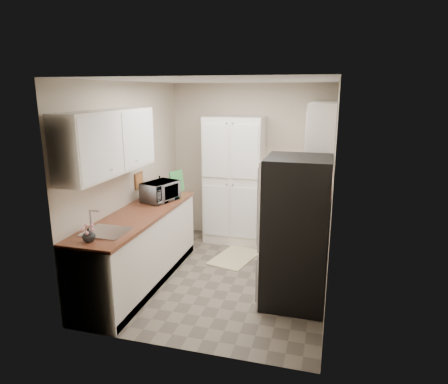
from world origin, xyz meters
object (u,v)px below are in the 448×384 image
Objects in this scene: microwave at (160,191)px; toaster_oven at (316,183)px; refrigerator at (296,232)px; pantry_cabinet at (234,181)px; electric_range at (303,239)px; wine_bottle at (160,187)px.

toaster_oven is (2.01, 1.11, -0.01)m from microwave.
pantry_cabinet is at bearing 123.46° from refrigerator.
electric_range is 1.05m from toaster_oven.
pantry_cabinet is 1.58m from electric_range.
pantry_cabinet is at bearing 158.87° from toaster_oven.
electric_range is at bearing -65.87° from microwave.
pantry_cabinet is 1.38m from microwave.
electric_range is at bearing -38.22° from pantry_cabinet.
microwave reaches higher than electric_range.
pantry_cabinet is 1.18× the size of refrigerator.
microwave is at bearing 163.17° from refrigerator.
refrigerator is at bearing -56.54° from pantry_cabinet.
microwave is 0.23m from wine_bottle.
microwave is 1.75× the size of wine_bottle.
refrigerator is at bearing -89.45° from microwave.
refrigerator is 2.15m from wine_bottle.
pantry_cabinet is 2.07m from refrigerator.
pantry_cabinet reaches higher than wine_bottle.
electric_range is 2.69× the size of toaster_oven.
refrigerator is at bearing -113.24° from toaster_oven.
toaster_oven is at bearing -1.99° from pantry_cabinet.
refrigerator is 4.04× the size of toaster_oven.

